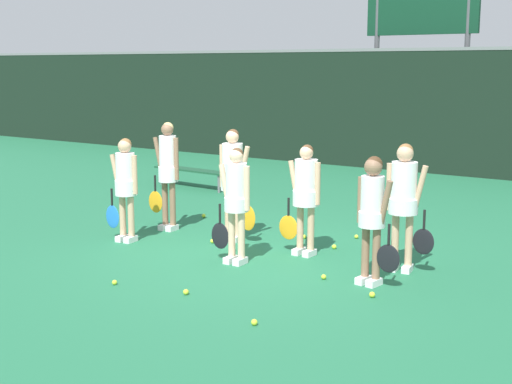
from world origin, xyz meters
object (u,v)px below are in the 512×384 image
tennis_ball_3 (324,277)px  tennis_ball_4 (186,292)px  bench_courtside (193,172)px  player_6 (404,196)px  player_2 (373,210)px  tennis_ball_7 (204,216)px  player_1 (236,197)px  tennis_ball_1 (372,295)px  player_5 (306,191)px  player_0 (125,182)px  tennis_ball_9 (212,241)px  tennis_ball_8 (304,237)px  player_4 (233,175)px  tennis_ball_5 (334,247)px  player_3 (168,168)px  tennis_ball_0 (115,282)px  scoreboard (421,24)px  tennis_ball_6 (254,322)px  tennis_ball_2 (356,237)px

tennis_ball_3 → tennis_ball_4: 1.84m
bench_courtside → player_6: size_ratio=1.24×
player_6 → player_2: bearing=-104.7°
tennis_ball_3 → tennis_ball_7: (-3.64, 2.10, 0.00)m
player_1 → tennis_ball_1: 2.43m
player_5 → player_0: bearing=-160.4°
player_5 → tennis_ball_9: size_ratio=24.42×
tennis_ball_9 → tennis_ball_8: bearing=45.5°
bench_courtside → player_6: player_6 is taller
player_4 → tennis_ball_4: 2.94m
tennis_ball_5 → tennis_ball_7: same height
player_0 → player_3: player_3 is taller
player_0 → tennis_ball_0: bearing=-56.6°
player_1 → tennis_ball_9: size_ratio=24.49×
player_0 → player_6: bearing=5.0°
scoreboard → tennis_ball_3: size_ratio=75.29×
scoreboard → tennis_ball_4: size_ratio=70.86×
tennis_ball_3 → tennis_ball_9: bearing=163.6°
bench_courtside → player_2: (6.43, -4.34, 0.60)m
player_3 → player_4: 1.34m
player_5 → tennis_ball_6: (1.02, -2.80, -0.92)m
player_4 → tennis_ball_5: 1.92m
player_4 → tennis_ball_6: player_4 is taller
player_5 → player_1: bearing=-119.7°
player_3 → tennis_ball_4: bearing=-50.6°
player_5 → scoreboard: bearing=104.3°
player_6 → tennis_ball_8: 2.37m
tennis_ball_3 → tennis_ball_2: bearing=105.9°
player_1 → tennis_ball_7: player_1 is taller
bench_courtside → player_5: bearing=-32.0°
scoreboard → tennis_ball_9: (0.55, -9.73, -3.75)m
player_2 → player_4: bearing=170.6°
player_2 → tennis_ball_7: (-4.24, 1.94, -0.93)m
player_4 → player_6: size_ratio=1.02×
tennis_ball_3 → tennis_ball_8: size_ratio=0.97×
bench_courtside → tennis_ball_6: (6.03, -6.37, -0.34)m
player_5 → tennis_ball_1: player_5 is taller
player_0 → tennis_ball_5: (2.94, 1.40, -0.92)m
scoreboard → tennis_ball_4: 12.63m
scoreboard → tennis_ball_5: 9.99m
bench_courtside → player_4: (3.64, -3.46, 0.67)m
tennis_ball_1 → tennis_ball_4: tennis_ball_1 is taller
tennis_ball_7 → player_2: bearing=-24.7°
scoreboard → player_3: (-0.63, -9.40, -2.73)m
tennis_ball_1 → tennis_ball_4: bearing=-148.4°
player_2 → player_5: 1.61m
scoreboard → tennis_ball_0: bearing=-86.1°
bench_courtside → tennis_ball_4: bench_courtside is taller
player_0 → tennis_ball_9: bearing=21.3°
player_1 → tennis_ball_3: player_1 is taller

